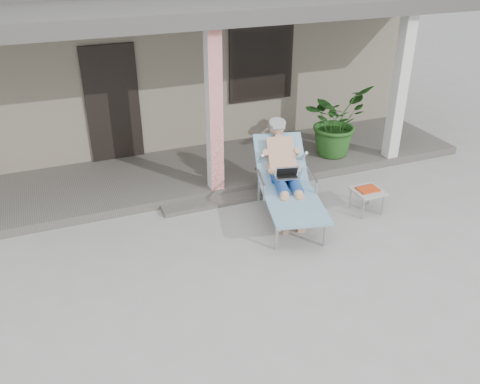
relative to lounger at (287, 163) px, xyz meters
name	(u,v)px	position (x,y,z in m)	size (l,w,h in m)	color
ground	(269,265)	(-0.83, -1.23, -0.85)	(60.00, 60.00, 0.00)	#9E9E99
house	(151,44)	(-0.83, 5.27, 0.82)	(10.40, 5.40, 3.30)	gray
porch_deck	(201,171)	(-0.83, 1.77, -0.77)	(10.00, 2.00, 0.15)	#605B56
porch_overhang	(196,16)	(-0.83, 1.72, 1.94)	(10.00, 2.30, 2.85)	silver
porch_step	(222,201)	(-0.83, 0.62, -0.81)	(2.00, 0.30, 0.07)	#605B56
lounger	(287,163)	(0.00, 0.00, 0.00)	(1.26, 2.19, 1.38)	#B7B7BC
side_table	(368,192)	(1.20, -0.48, -0.50)	(0.46, 0.46, 0.41)	#AAAAA5
potted_palm	(335,121)	(1.72, 1.44, -0.04)	(1.19, 1.03, 1.32)	#26591E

